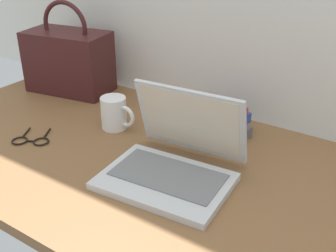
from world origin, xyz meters
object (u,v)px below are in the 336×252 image
at_px(eyeglasses, 31,140).
at_px(laptop, 174,160).
at_px(book_stack, 213,120).
at_px(coffee_mug, 115,113).
at_px(handbag, 69,60).

bearing_deg(eyeglasses, laptop, 11.03).
relative_size(eyeglasses, book_stack, 0.59).
distance_m(coffee_mug, eyeglasses, 0.26).
xyz_separation_m(coffee_mug, eyeglasses, (-0.15, -0.21, -0.05)).
relative_size(laptop, book_stack, 1.44).
bearing_deg(eyeglasses, handbag, 118.34).
distance_m(eyeglasses, book_stack, 0.54).
distance_m(laptop, coffee_mug, 0.32).
bearing_deg(book_stack, coffee_mug, -152.03).
relative_size(laptop, eyeglasses, 2.43).
height_order(coffee_mug, handbag, handbag).
height_order(eyeglasses, handbag, handbag).
bearing_deg(book_stack, eyeglasses, -139.96).
bearing_deg(coffee_mug, handbag, 156.32).
xyz_separation_m(laptop, coffee_mug, (-0.29, 0.12, 0.00)).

